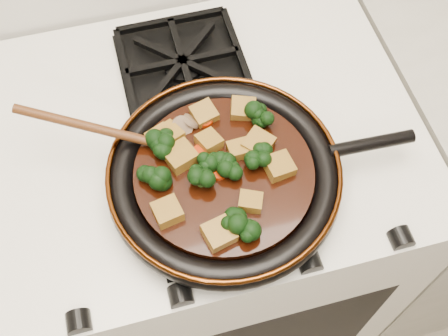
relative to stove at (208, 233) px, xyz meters
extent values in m
cube|color=white|center=(0.00, 0.00, 0.00)|extent=(0.76, 0.60, 0.90)
cylinder|color=black|center=(0.01, -0.12, 0.48)|extent=(0.34, 0.34, 0.01)
torus|color=black|center=(0.01, -0.12, 0.49)|extent=(0.37, 0.37, 0.04)
torus|color=#4B220A|center=(0.01, -0.12, 0.51)|extent=(0.37, 0.37, 0.01)
cylinder|color=black|center=(0.25, -0.13, 0.51)|extent=(0.14, 0.03, 0.02)
cylinder|color=black|center=(0.01, -0.12, 0.50)|extent=(0.28, 0.28, 0.02)
cube|color=olive|center=(-0.05, -0.08, 0.52)|extent=(0.06, 0.06, 0.03)
cube|color=olive|center=(0.09, -0.14, 0.52)|extent=(0.05, 0.05, 0.03)
cube|color=olive|center=(0.00, -0.01, 0.52)|extent=(0.05, 0.05, 0.03)
cube|color=olive|center=(0.03, -0.19, 0.52)|extent=(0.05, 0.04, 0.02)
cube|color=olive|center=(-0.07, -0.04, 0.52)|extent=(0.05, 0.05, 0.02)
cube|color=olive|center=(-0.03, -0.23, 0.52)|extent=(0.05, 0.05, 0.03)
cube|color=olive|center=(-0.09, -0.17, 0.52)|extent=(0.05, 0.05, 0.02)
cube|color=olive|center=(-0.06, -0.04, 0.52)|extent=(0.06, 0.06, 0.03)
cube|color=olive|center=(0.04, -0.10, 0.52)|extent=(0.04, 0.03, 0.02)
cube|color=olive|center=(0.00, -0.07, 0.52)|extent=(0.05, 0.05, 0.03)
cube|color=olive|center=(0.07, -0.09, 0.52)|extent=(0.06, 0.06, 0.03)
cube|color=olive|center=(0.07, -0.02, 0.52)|extent=(0.05, 0.05, 0.03)
cylinder|color=#BE2905|center=(-0.02, -0.08, 0.51)|extent=(0.03, 0.03, 0.02)
cylinder|color=#BE2905|center=(-0.05, -0.03, 0.51)|extent=(0.03, 0.03, 0.02)
cylinder|color=#BE2905|center=(0.00, -0.12, 0.51)|extent=(0.03, 0.03, 0.01)
cylinder|color=#BE2905|center=(0.00, -0.02, 0.51)|extent=(0.03, 0.03, 0.01)
cylinder|color=#7C6248|center=(-0.03, -0.22, 0.52)|extent=(0.04, 0.04, 0.03)
cylinder|color=#7C6248|center=(-0.02, -0.02, 0.52)|extent=(0.04, 0.04, 0.03)
cylinder|color=#7C6248|center=(-0.04, -0.03, 0.52)|extent=(0.04, 0.04, 0.03)
ellipsoid|color=#4F2911|center=(-0.05, -0.07, 0.51)|extent=(0.07, 0.06, 0.02)
cylinder|color=#4F2911|center=(-0.17, -0.02, 0.54)|extent=(0.02, 0.02, 0.25)
camera|label=1|loc=(-0.10, -0.54, 1.26)|focal=45.00mm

